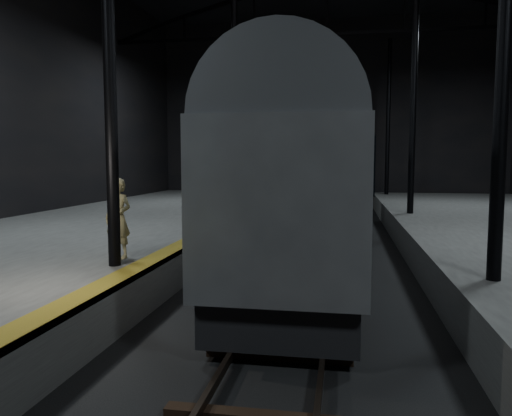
# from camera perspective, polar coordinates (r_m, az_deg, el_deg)

# --- Properties ---
(ground) EXTENTS (44.00, 44.00, 0.00)m
(ground) POSITION_cam_1_polar(r_m,az_deg,el_deg) (14.23, 5.75, -7.71)
(ground) COLOR black
(ground) RESTS_ON ground
(platform_left) EXTENTS (9.00, 43.80, 1.00)m
(platform_left) POSITION_cam_1_polar(r_m,az_deg,el_deg) (16.45, -21.36, -4.49)
(platform_left) COLOR #494947
(platform_left) RESTS_ON ground
(tactile_strip) EXTENTS (0.50, 43.80, 0.01)m
(tactile_strip) POSITION_cam_1_polar(r_m,az_deg,el_deg) (14.63, -7.03, -3.35)
(tactile_strip) COLOR olive
(tactile_strip) RESTS_ON platform_left
(track) EXTENTS (2.40, 43.00, 0.24)m
(track) POSITION_cam_1_polar(r_m,az_deg,el_deg) (14.22, 5.75, -7.44)
(track) COLOR #3F3328
(track) RESTS_ON ground
(train) EXTENTS (2.91, 19.42, 5.19)m
(train) POSITION_cam_1_polar(r_m,az_deg,el_deg) (16.92, 6.61, 4.27)
(train) COLOR gray
(train) RESTS_ON ground
(woman) EXTENTS (0.75, 0.58, 1.84)m
(woman) POSITION_cam_1_polar(r_m,az_deg,el_deg) (11.82, -15.47, -1.14)
(woman) COLOR #988C5D
(woman) RESTS_ON platform_left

